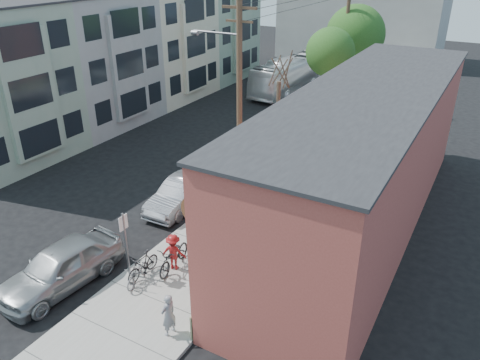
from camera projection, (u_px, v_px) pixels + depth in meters
The scene contains 26 objects.
ground at pixel (140, 224), 22.23m from camera, with size 120.00×120.00×0.00m, color black.
sidewalk at pixel (310, 159), 28.92m from camera, with size 4.50×58.00×0.15m, color #9D9A91.
cafe_building at pixel (364, 161), 20.72m from camera, with size 6.60×20.20×6.61m.
apartment_row at pixel (134, 52), 36.37m from camera, with size 6.30×32.00×9.00m.
end_cap_building at pixel (363, 5), 53.26m from camera, with size 18.00×8.00×12.00m, color #9B9A96.
sign_post at pixel (125, 239), 17.78m from camera, with size 0.07×0.45×2.80m.
parking_meter_near at pixel (198, 202), 22.10m from camera, with size 0.14×0.14×1.24m.
parking_meter_far at pixel (274, 144), 28.63m from camera, with size 0.14×0.14×1.24m.
utility_pole_near at pixel (238, 92), 22.95m from camera, with size 3.57×0.28×10.00m.
utility_pole_far at pixel (345, 42), 35.89m from camera, with size 1.80×0.28×10.00m.
tree_bare at pixel (277, 124), 27.01m from camera, with size 0.24×0.24×4.99m.
tree_leafy_mid at pixel (330, 53), 32.36m from camera, with size 3.40×3.40×6.86m.
tree_leafy_far at pixel (355, 35), 36.65m from camera, with size 4.61×4.61×7.84m.
patio_chair_a at pixel (212, 285), 17.26m from camera, with size 0.50×0.50×0.88m, color #13441B, non-canonical shape.
patio_chair_b at pixel (203, 305), 16.28m from camera, with size 0.50×0.50×0.88m, color #13441B, non-canonical shape.
patron_grey at pixel (168, 315), 15.34m from camera, with size 0.59×0.38×1.61m, color gray.
patron_green at pixel (229, 243), 19.21m from camera, with size 0.72×0.56×1.47m, color #2A6943.
cyclist at pixel (174, 252), 18.57m from camera, with size 1.01×0.58×1.56m, color maroon.
cyclist_bike at pixel (174, 256), 18.66m from camera, with size 0.75×2.16×1.14m, color black.
parked_bike_a at pixel (143, 265), 18.22m from camera, with size 0.48×1.72×1.03m, color black.
parked_bike_b at pixel (138, 273), 17.94m from camera, with size 0.55×1.58×0.83m, color slate.
car_0 at pixel (61, 266), 17.83m from camera, with size 2.03×5.04×1.72m, color #989C9F.
car_1 at pixel (181, 194), 23.37m from camera, with size 1.59×4.56×1.50m, color gray.
car_2 at pixel (233, 158), 27.45m from camera, with size 1.96×4.82×1.40m, color black.
car_3 at pixel (281, 123), 32.63m from camera, with size 2.74×5.94×1.65m, color #B6BABE.
bus at pixel (292, 74), 42.41m from camera, with size 2.56×10.93×3.05m, color white.
Camera 1 is at (13.47, -14.22, 11.73)m, focal length 35.00 mm.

